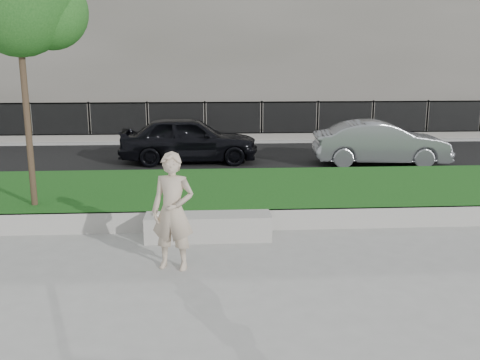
{
  "coord_description": "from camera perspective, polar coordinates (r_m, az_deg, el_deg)",
  "views": [
    {
      "loc": [
        -0.59,
        -8.66,
        3.19
      ],
      "look_at": [
        0.05,
        1.2,
        0.95
      ],
      "focal_mm": 40.0,
      "sensor_mm": 36.0,
      "label": 1
    }
  ],
  "objects": [
    {
      "name": "far_pavement",
      "position": [
        21.9,
        -2.15,
        4.54
      ],
      "size": [
        34.0,
        3.0,
        0.12
      ],
      "primitive_type": "cube",
      "color": "gray",
      "rests_on": "ground"
    },
    {
      "name": "grass_kerb",
      "position": [
        10.17,
        -0.25,
        -4.34
      ],
      "size": [
        34.0,
        0.08,
        0.4
      ],
      "primitive_type": "cube",
      "color": "#9C9A92",
      "rests_on": "ground"
    },
    {
      "name": "book",
      "position": [
        9.72,
        -8.53,
        -3.59
      ],
      "size": [
        0.27,
        0.21,
        0.03
      ],
      "primitive_type": "cube",
      "rotation": [
        0.0,
        0.0,
        0.14
      ],
      "color": "white",
      "rests_on": "stone_bench"
    },
    {
      "name": "grass_bank",
      "position": [
        12.05,
        -0.81,
        -1.6
      ],
      "size": [
        34.0,
        4.0,
        0.4
      ],
      "primitive_type": "cube",
      "color": "black",
      "rests_on": "ground"
    },
    {
      "name": "car_dark",
      "position": [
        16.71,
        -5.47,
        4.36
      ],
      "size": [
        4.26,
        1.74,
        1.45
      ],
      "primitive_type": "imported",
      "rotation": [
        0.0,
        0.0,
        1.58
      ],
      "color": "black",
      "rests_on": "street"
    },
    {
      "name": "car_silver",
      "position": [
        16.81,
        14.77,
        3.83
      ],
      "size": [
        4.13,
        1.75,
        1.33
      ],
      "primitive_type": "imported",
      "rotation": [
        0.0,
        0.0,
        1.48
      ],
      "color": "gray",
      "rests_on": "street"
    },
    {
      "name": "street",
      "position": [
        17.46,
        -1.73,
        2.3
      ],
      "size": [
        34.0,
        7.0,
        0.04
      ],
      "primitive_type": "cube",
      "color": "black",
      "rests_on": "ground"
    },
    {
      "name": "stone_bench",
      "position": [
        9.71,
        -3.4,
        -5.01
      ],
      "size": [
        2.26,
        0.57,
        0.46
      ],
      "primitive_type": "cube",
      "color": "#9C9A92",
      "rests_on": "ground"
    },
    {
      "name": "man",
      "position": [
        8.25,
        -7.17,
        -3.35
      ],
      "size": [
        0.76,
        0.6,
        1.83
      ],
      "primitive_type": "imported",
      "rotation": [
        0.0,
        0.0,
        -0.26
      ],
      "color": "#C0AD94",
      "rests_on": "ground"
    },
    {
      "name": "building_facade",
      "position": [
        28.73,
        -2.64,
        16.37
      ],
      "size": [
        34.0,
        10.0,
        10.0
      ],
      "primitive_type": "cube",
      "color": "#5E5B52",
      "rests_on": "ground"
    },
    {
      "name": "iron_fence",
      "position": [
        20.84,
        -2.08,
        5.46
      ],
      "size": [
        32.0,
        0.3,
        1.5
      ],
      "color": "slate",
      "rests_on": "far_pavement"
    },
    {
      "name": "ground",
      "position": [
        9.25,
        0.15,
        -7.42
      ],
      "size": [
        90.0,
        90.0,
        0.0
      ],
      "primitive_type": "plane",
      "color": "gray",
      "rests_on": "ground"
    }
  ]
}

